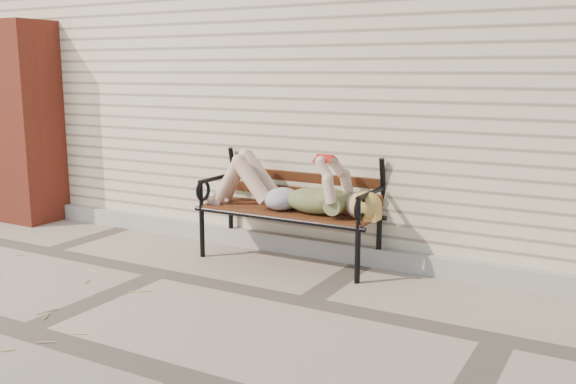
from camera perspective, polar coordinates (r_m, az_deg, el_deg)
The scene contains 6 objects.
ground at distance 5.01m, azimuth -11.24°, elevation -7.11°, with size 80.00×80.00×0.00m, color gray.
house_wall at distance 7.31m, azimuth 3.94°, elevation 10.61°, with size 8.00×4.00×3.00m, color beige.
foundation_strip at distance 5.73m, azimuth -4.98°, elevation -3.88°, with size 8.00×0.10×0.15m, color #9C978D.
brick_pillar at distance 6.97m, azimuth -22.10°, elevation 5.72°, with size 0.50×0.50×2.00m, color maroon.
garden_bench at distance 5.14m, azimuth 0.52°, elevation 0.14°, with size 1.57×0.63×1.02m.
reading_woman at distance 5.02m, azimuth -0.03°, elevation 0.28°, with size 1.48×0.34×0.47m.
Camera 1 is at (3.12, -3.61, 1.52)m, focal length 40.00 mm.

